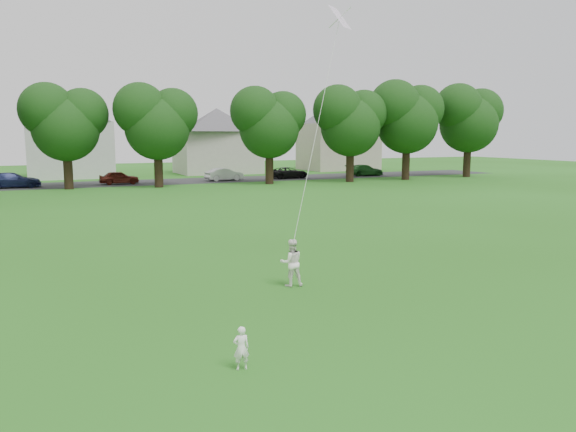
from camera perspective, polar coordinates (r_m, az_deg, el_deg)
name	(u,v)px	position (r m, az deg, el deg)	size (l,w,h in m)	color
ground	(223,342)	(12.27, -6.64, -12.61)	(160.00, 160.00, 0.00)	#225A14
street	(78,185)	(53.24, -20.56, 3.00)	(90.00, 7.00, 0.01)	#2D2D30
toddler	(241,348)	(10.77, -4.77, -13.22)	(0.31, 0.20, 0.84)	white
older_boy	(291,263)	(16.29, 0.35, -4.76)	(0.67, 0.53, 1.39)	white
kite	(317,129)	(17.32, 2.96, 8.85)	(1.84, 1.48, 7.82)	white
tree_row	(118,110)	(47.04, -16.88, 10.26)	(81.08, 8.95, 10.55)	black
parked_cars	(83,179)	(52.23, -20.09, 3.60)	(64.19, 2.35, 1.28)	black
house_row	(65,129)	(63.03, -21.75, 8.18)	(77.18, 13.85, 10.56)	beige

